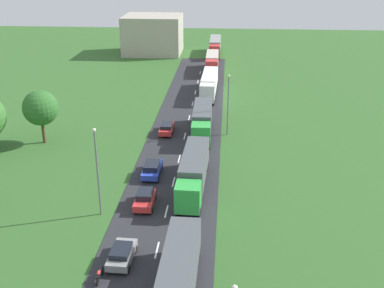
{
  "coord_description": "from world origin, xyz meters",
  "views": [
    {
      "loc": [
        5.55,
        -15.65,
        24.04
      ],
      "look_at": [
        1.7,
        35.66,
        2.72
      ],
      "focal_mm": 44.38,
      "sensor_mm": 36.0,
      "label": 1
    }
  ],
  "objects_px": {
    "truck_third": "(202,120)",
    "truck_fourth": "(209,83)",
    "truck_sixth": "(215,46)",
    "lamppost_third": "(228,102)",
    "truck_fifth": "(212,62)",
    "motorcycle_courier": "(99,274)",
    "car_second": "(122,254)",
    "car_third": "(145,199)",
    "truck_lead": "(177,280)",
    "distant_building": "(153,34)",
    "lamppost_second": "(97,168)",
    "car_fourth": "(152,169)",
    "truck_second": "(193,171)",
    "tree_oak": "(40,108)",
    "car_fifth": "(167,128)"
  },
  "relations": [
    {
      "from": "truck_sixth",
      "to": "truck_lead",
      "type": "bearing_deg",
      "value": -90.05
    },
    {
      "from": "lamppost_second",
      "to": "distant_building",
      "type": "height_order",
      "value": "distant_building"
    },
    {
      "from": "truck_third",
      "to": "car_fifth",
      "type": "relative_size",
      "value": 2.67
    },
    {
      "from": "truck_sixth",
      "to": "distant_building",
      "type": "xyz_separation_m",
      "value": [
        -15.2,
        0.87,
        2.34
      ]
    },
    {
      "from": "truck_fifth",
      "to": "car_second",
      "type": "xyz_separation_m",
      "value": [
        -5.05,
        -65.91,
        -1.28
      ]
    },
    {
      "from": "truck_lead",
      "to": "distant_building",
      "type": "xyz_separation_m",
      "value": [
        -15.13,
        88.35,
        2.49
      ]
    },
    {
      "from": "car_fifth",
      "to": "tree_oak",
      "type": "bearing_deg",
      "value": -164.18
    },
    {
      "from": "truck_lead",
      "to": "truck_second",
      "type": "xyz_separation_m",
      "value": [
        -0.14,
        17.87,
        0.09
      ]
    },
    {
      "from": "truck_sixth",
      "to": "lamppost_second",
      "type": "bearing_deg",
      "value": -96.65
    },
    {
      "from": "car_third",
      "to": "tree_oak",
      "type": "xyz_separation_m",
      "value": [
        -16.2,
        15.76,
        3.96
      ]
    },
    {
      "from": "truck_lead",
      "to": "truck_third",
      "type": "distance_m",
      "value": 34.11
    },
    {
      "from": "truck_second",
      "to": "truck_fourth",
      "type": "xyz_separation_m",
      "value": [
        0.2,
        35.62,
        -0.06
      ]
    },
    {
      "from": "truck_lead",
      "to": "distant_building",
      "type": "bearing_deg",
      "value": 99.72
    },
    {
      "from": "truck_fourth",
      "to": "distant_building",
      "type": "xyz_separation_m",
      "value": [
        -15.19,
        34.86,
        2.46
      ]
    },
    {
      "from": "truck_third",
      "to": "lamppost_second",
      "type": "distance_m",
      "value": 24.06
    },
    {
      "from": "motorcycle_courier",
      "to": "distant_building",
      "type": "relative_size",
      "value": 0.14
    },
    {
      "from": "truck_fifth",
      "to": "motorcycle_courier",
      "type": "bearing_deg",
      "value": -95.28
    },
    {
      "from": "lamppost_second",
      "to": "tree_oak",
      "type": "relative_size",
      "value": 1.25
    },
    {
      "from": "truck_lead",
      "to": "car_fourth",
      "type": "bearing_deg",
      "value": 103.77
    },
    {
      "from": "car_third",
      "to": "motorcycle_courier",
      "type": "xyz_separation_m",
      "value": [
        -1.63,
        -11.63,
        -0.32
      ]
    },
    {
      "from": "car_fourth",
      "to": "motorcycle_courier",
      "type": "distance_m",
      "value": 18.61
    },
    {
      "from": "truck_lead",
      "to": "car_fourth",
      "type": "distance_m",
      "value": 21.26
    },
    {
      "from": "lamppost_second",
      "to": "car_fourth",
      "type": "bearing_deg",
      "value": 67.18
    },
    {
      "from": "car_fourth",
      "to": "motorcycle_courier",
      "type": "height_order",
      "value": "car_fourth"
    },
    {
      "from": "truck_lead",
      "to": "lamppost_third",
      "type": "xyz_separation_m",
      "value": [
        3.39,
        34.16,
        2.71
      ]
    },
    {
      "from": "truck_second",
      "to": "truck_fourth",
      "type": "bearing_deg",
      "value": 89.69
    },
    {
      "from": "car_second",
      "to": "car_fifth",
      "type": "relative_size",
      "value": 0.89
    },
    {
      "from": "truck_second",
      "to": "truck_sixth",
      "type": "distance_m",
      "value": 69.61
    },
    {
      "from": "truck_second",
      "to": "motorcycle_courier",
      "type": "bearing_deg",
      "value": -111.41
    },
    {
      "from": "lamppost_third",
      "to": "truck_third",
      "type": "bearing_deg",
      "value": -179.12
    },
    {
      "from": "truck_third",
      "to": "truck_fourth",
      "type": "relative_size",
      "value": 0.87
    },
    {
      "from": "lamppost_second",
      "to": "distant_building",
      "type": "xyz_separation_m",
      "value": [
        -6.39,
        76.5,
        -0.44
      ]
    },
    {
      "from": "lamppost_second",
      "to": "car_fifth",
      "type": "bearing_deg",
      "value": 80.5
    },
    {
      "from": "car_fourth",
      "to": "lamppost_third",
      "type": "relative_size",
      "value": 0.54
    },
    {
      "from": "lamppost_third",
      "to": "car_third",
      "type": "bearing_deg",
      "value": -111.57
    },
    {
      "from": "lamppost_second",
      "to": "truck_lead",
      "type": "bearing_deg",
      "value": -53.56
    },
    {
      "from": "motorcycle_courier",
      "to": "tree_oak",
      "type": "distance_m",
      "value": 31.31
    },
    {
      "from": "truck_lead",
      "to": "car_third",
      "type": "distance_m",
      "value": 14.52
    },
    {
      "from": "truck_fifth",
      "to": "car_second",
      "type": "relative_size",
      "value": 2.93
    },
    {
      "from": "truck_third",
      "to": "lamppost_second",
      "type": "relative_size",
      "value": 1.34
    },
    {
      "from": "lamppost_second",
      "to": "lamppost_third",
      "type": "xyz_separation_m",
      "value": [
        12.13,
        22.32,
        -0.22
      ]
    },
    {
      "from": "truck_lead",
      "to": "distant_building",
      "type": "height_order",
      "value": "distant_building"
    },
    {
      "from": "motorcycle_courier",
      "to": "distant_building",
      "type": "distance_m",
      "value": 86.83
    },
    {
      "from": "car_second",
      "to": "motorcycle_courier",
      "type": "xyz_separation_m",
      "value": [
        -1.26,
        -2.38,
        -0.27
      ]
    },
    {
      "from": "truck_second",
      "to": "motorcycle_courier",
      "type": "relative_size",
      "value": 6.5
    },
    {
      "from": "truck_fifth",
      "to": "car_fifth",
      "type": "distance_m",
      "value": 36.78
    },
    {
      "from": "car_second",
      "to": "lamppost_third",
      "type": "distance_m",
      "value": 31.16
    },
    {
      "from": "car_second",
      "to": "car_third",
      "type": "distance_m",
      "value": 9.25
    },
    {
      "from": "truck_sixth",
      "to": "lamppost_third",
      "type": "height_order",
      "value": "lamppost_third"
    },
    {
      "from": "car_second",
      "to": "lamppost_second",
      "type": "height_order",
      "value": "lamppost_second"
    }
  ]
}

